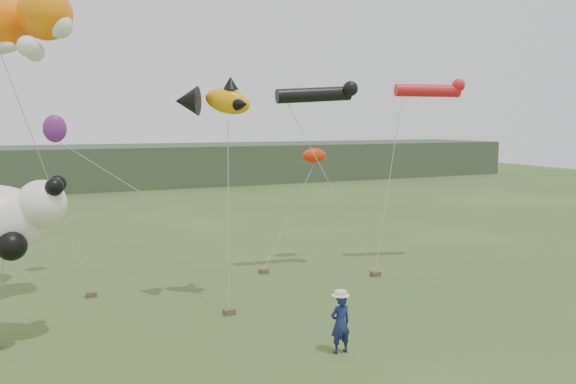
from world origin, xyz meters
The scene contains 7 objects.
ground centered at (0.00, 0.00, 0.00)m, with size 120.00×120.00×0.00m, color #385123.
headland centered at (-3.11, 44.69, 1.92)m, with size 90.00×13.00×4.00m.
festival_attendant centered at (-0.03, -1.13, 0.84)m, with size 0.61×0.40×1.67m, color navy.
sandbag_anchors centered at (-2.08, 5.13, 0.09)m, with size 14.39×4.61×0.19m.
fish_kite centered at (-1.85, 4.66, 7.09)m, with size 2.85×1.84×1.43m.
tube_kites centered at (5.74, 6.64, 7.64)m, with size 8.54×1.92×1.17m.
misc_kites centered at (-1.93, 9.64, 5.54)m, with size 11.85×2.31×2.14m.
Camera 1 is at (-7.39, -14.13, 6.33)m, focal length 35.00 mm.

